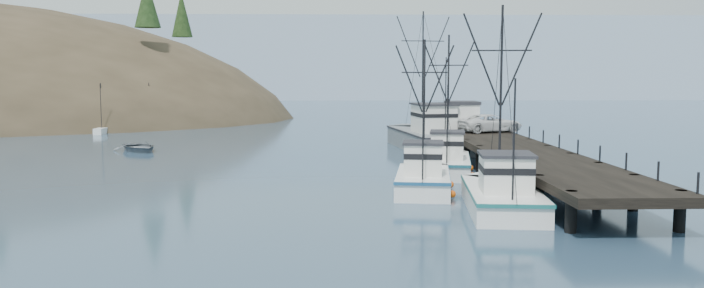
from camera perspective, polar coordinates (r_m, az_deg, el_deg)
name	(u,v)px	position (r m, az deg, el deg)	size (l,w,h in m)	color
ground	(329,216)	(36.14, -1.95, -6.04)	(400.00, 400.00, 0.00)	navy
pier	(514,150)	(53.50, 13.28, -0.45)	(6.00, 44.00, 2.00)	black
distant_ridge	(364,98)	(205.72, 1.02, 3.85)	(360.00, 40.00, 26.00)	#9EB2C6
distant_ridge_far	(206,96)	(224.11, -12.07, 3.90)	(180.00, 25.00, 18.00)	silver
moored_sailboats	(68,127)	(98.25, -22.54, 1.31)	(21.36, 17.14, 6.35)	white
trawler_near	(501,194)	(38.83, 12.29, -4.10)	(4.79, 11.52, 11.58)	white
trawler_mid	(423,178)	(43.94, 5.94, -2.84)	(4.47, 9.92, 9.96)	white
trawler_far	(447,162)	(51.84, 7.91, -1.52)	(4.81, 10.38, 10.68)	white
work_vessel	(427,136)	(68.15, 6.22, 0.63)	(7.04, 16.98, 13.94)	slate
pier_shed	(462,116)	(66.34, 9.13, 2.34)	(3.00, 3.20, 2.80)	silver
pickup_truck	(490,123)	(64.97, 11.43, 1.71)	(2.77, 6.00, 1.67)	silver
motorboat	(139,151)	(68.90, -17.28, -0.58)	(3.91, 5.47, 1.13)	slate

